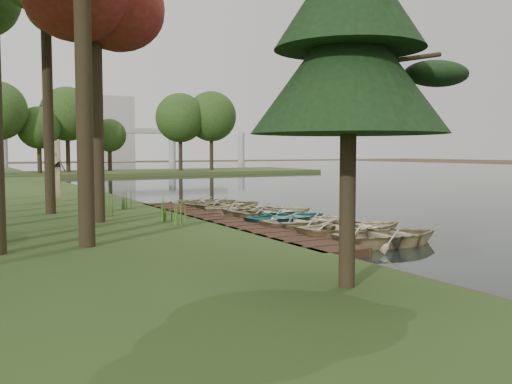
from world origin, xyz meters
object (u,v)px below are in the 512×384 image
rowboat_0 (390,233)px  rowboat_1 (355,226)px  rowboat_2 (331,223)px  stored_rowboat (60,195)px  pine_tree (350,26)px  boardwalk (222,223)px

rowboat_0 → rowboat_1: 1.69m
rowboat_1 → rowboat_2: size_ratio=1.16×
stored_rowboat → rowboat_1: bearing=-146.1°
rowboat_1 → stored_rowboat: size_ratio=1.23×
rowboat_0 → pine_tree: size_ratio=0.45×
rowboat_0 → rowboat_1: size_ratio=0.91×
rowboat_0 → rowboat_1: rowboat_1 is taller
rowboat_2 → pine_tree: (-5.05, -7.53, 4.93)m
boardwalk → rowboat_0: bearing=-68.7°
rowboat_2 → rowboat_0: bearing=-160.3°
rowboat_0 → pine_tree: 8.43m
boardwalk → pine_tree: bearing=-102.7°
rowboat_1 → rowboat_2: bearing=1.5°
rowboat_0 → rowboat_2: size_ratio=1.06×
stored_rowboat → pine_tree: pine_tree is taller
rowboat_2 → stored_rowboat: 16.41m
boardwalk → stored_rowboat: bearing=110.7°
boardwalk → rowboat_1: bearing=-62.9°
rowboat_1 → stored_rowboat: stored_rowboat is taller
stored_rowboat → rowboat_2: bearing=-144.5°
rowboat_2 → stored_rowboat: (-6.76, 14.95, 0.23)m
boardwalk → pine_tree: (-2.53, -11.24, 5.19)m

